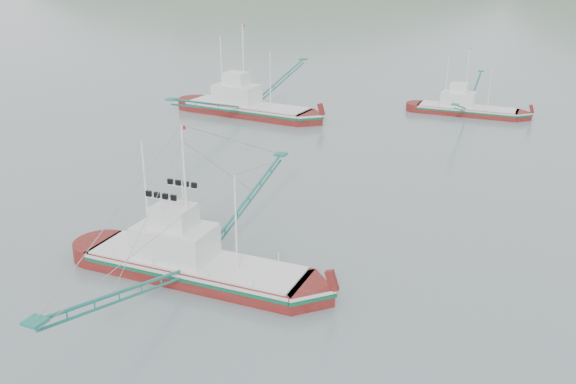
% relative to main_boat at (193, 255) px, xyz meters
% --- Properties ---
extents(ground, '(1200.00, 1200.00, 0.00)m').
position_rel_main_boat_xyz_m(ground, '(2.67, 2.13, -1.48)').
color(ground, slate).
rests_on(ground, ground).
extents(main_boat, '(14.21, 25.60, 10.36)m').
position_rel_main_boat_xyz_m(main_boat, '(0.00, 0.00, 0.00)').
color(main_boat, '#62110E').
rests_on(main_boat, ground).
extents(bg_boat_left, '(16.13, 28.72, 11.63)m').
position_rel_main_boat_xyz_m(bg_boat_left, '(-16.51, 37.76, 0.11)').
color(bg_boat_left, '#62110E').
rests_on(bg_boat_left, ground).
extents(bg_boat_far, '(11.91, 21.42, 8.66)m').
position_rel_main_boat_xyz_m(bg_boat_far, '(7.66, 49.10, -0.30)').
color(bg_boat_far, '#62110E').
rests_on(bg_boat_far, ground).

